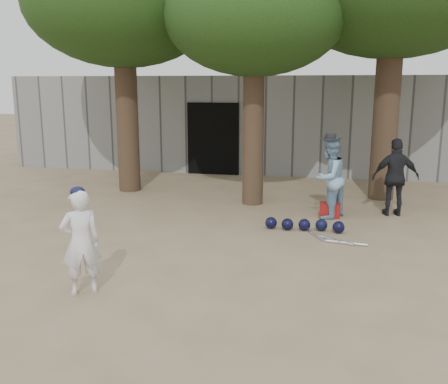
% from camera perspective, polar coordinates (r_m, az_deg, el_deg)
% --- Properties ---
extents(ground, '(70.00, 70.00, 0.00)m').
position_cam_1_polar(ground, '(7.97, -5.78, -7.99)').
color(ground, '#937C5E').
rests_on(ground, ground).
extents(boy_player, '(0.62, 0.58, 1.42)m').
position_cam_1_polar(boy_player, '(6.86, -16.07, -5.53)').
color(boy_player, white).
rests_on(boy_player, ground).
extents(spectator_blue, '(0.98, 1.04, 1.69)m').
position_cam_1_polar(spectator_blue, '(10.56, 11.90, 1.59)').
color(spectator_blue, '#7FA7C5').
rests_on(spectator_blue, ground).
extents(spectator_dark, '(1.02, 0.54, 1.65)m').
position_cam_1_polar(spectator_dark, '(11.12, 19.02, 1.59)').
color(spectator_dark, black).
rests_on(spectator_dark, ground).
extents(red_bag, '(0.42, 0.32, 0.30)m').
position_cam_1_polar(red_bag, '(10.75, 12.00, -2.03)').
color(red_bag, maroon).
rests_on(red_bag, ground).
extents(back_building, '(16.00, 5.24, 3.00)m').
position_cam_1_polar(back_building, '(17.65, 4.48, 8.14)').
color(back_building, gray).
rests_on(back_building, ground).
extents(helmet_row, '(1.51, 0.31, 0.23)m').
position_cam_1_polar(helmet_row, '(9.68, 9.17, -3.72)').
color(helmet_row, black).
rests_on(helmet_row, ground).
extents(bat_pile, '(1.09, 0.80, 0.06)m').
position_cam_1_polar(bat_pile, '(9.19, 12.10, -5.26)').
color(bat_pile, silver).
rests_on(bat_pile, ground).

